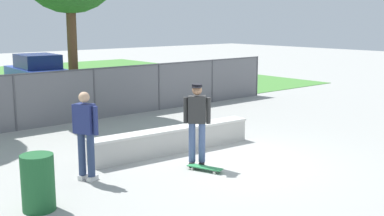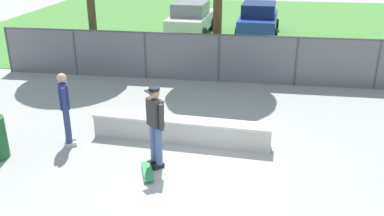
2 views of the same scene
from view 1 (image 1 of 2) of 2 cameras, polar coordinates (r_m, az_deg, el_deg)
ground_plane at (r=11.24m, az=4.48°, el=-6.27°), size 80.00×80.00×0.00m
concrete_ledge at (r=11.92m, az=-2.25°, el=-3.76°), size 4.45×0.77×0.60m
skateboarder at (r=10.60m, az=0.60°, el=-1.50°), size 0.45×0.46×1.84m
skateboard at (r=10.49m, az=1.53°, el=-7.05°), size 0.46×0.82×0.09m
chainlink_fence at (r=15.98m, az=-11.44°, el=1.91°), size 15.67×0.07×1.68m
car_blue at (r=23.45m, az=-17.79°, el=4.07°), size 2.22×4.31×1.66m
bystander at (r=9.87m, az=-12.46°, el=-2.78°), size 0.40×0.55×1.82m
trash_bin at (r=8.70m, az=-17.72°, el=-8.38°), size 0.56×0.56×0.98m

